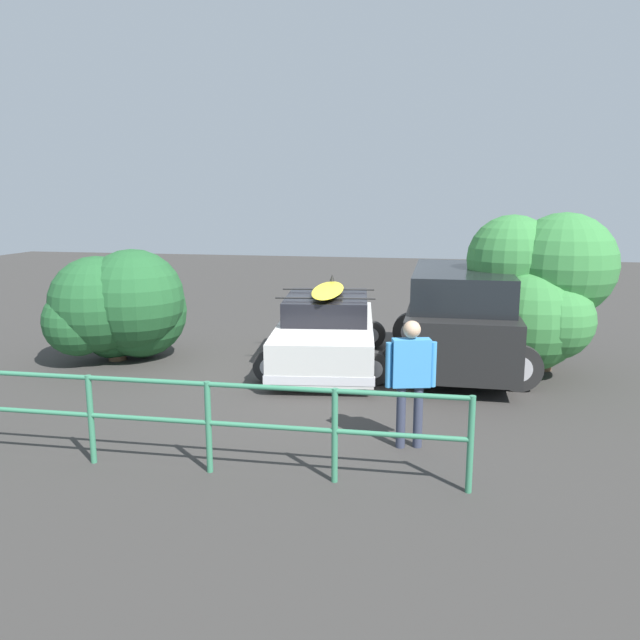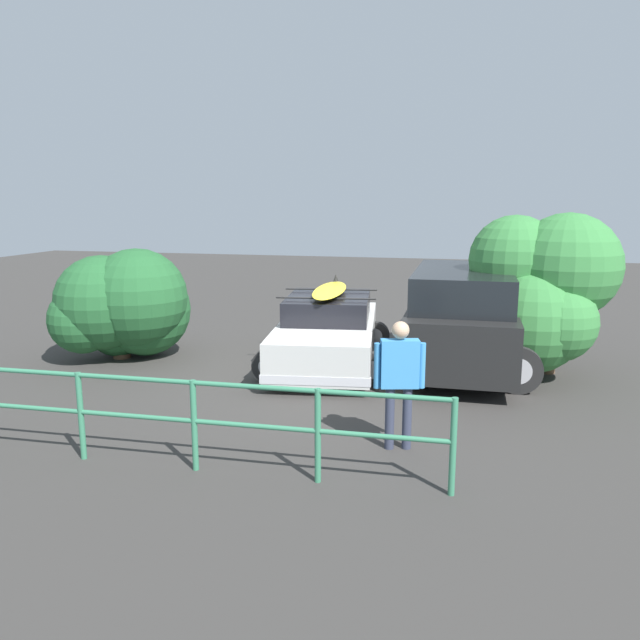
# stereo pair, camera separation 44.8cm
# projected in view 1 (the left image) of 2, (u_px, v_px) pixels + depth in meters

# --- Properties ---
(ground_plane) EXTENTS (44.00, 44.00, 0.02)m
(ground_plane) POSITION_uv_depth(u_px,v_px,m) (332.00, 369.00, 11.46)
(ground_plane) COLOR #383533
(ground_plane) RESTS_ON ground
(sedan_car) EXTENTS (2.64, 4.42, 1.55)m
(sedan_car) POSITION_uv_depth(u_px,v_px,m) (326.00, 331.00, 11.73)
(sedan_car) COLOR silver
(sedan_car) RESTS_ON ground
(suv_car) EXTENTS (2.62, 4.41, 1.83)m
(suv_car) POSITION_uv_depth(u_px,v_px,m) (460.00, 317.00, 11.37)
(suv_car) COLOR black
(suv_car) RESTS_ON ground
(person_bystander) EXTENTS (0.61, 0.29, 1.62)m
(person_bystander) POSITION_uv_depth(u_px,v_px,m) (411.00, 372.00, 7.64)
(person_bystander) COLOR #33384C
(person_bystander) RESTS_ON ground
(railing_fence) EXTENTS (7.26, 0.20, 1.07)m
(railing_fence) POSITION_uv_depth(u_px,v_px,m) (148.00, 410.00, 7.11)
(railing_fence) COLOR #387F5B
(railing_fence) RESTS_ON ground
(bush_near_left) EXTENTS (2.46, 2.61, 2.15)m
(bush_near_left) POSITION_uv_depth(u_px,v_px,m) (121.00, 307.00, 11.87)
(bush_near_left) COLOR brown
(bush_near_left) RESTS_ON ground
(bush_near_right) EXTENTS (2.54, 2.48, 2.84)m
(bush_near_right) POSITION_uv_depth(u_px,v_px,m) (541.00, 290.00, 10.92)
(bush_near_right) COLOR brown
(bush_near_right) RESTS_ON ground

